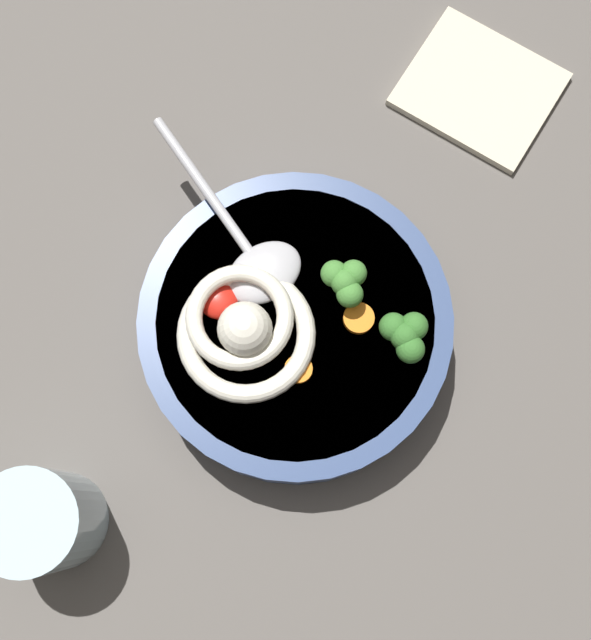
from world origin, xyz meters
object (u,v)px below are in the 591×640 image
(soup_bowl, at_px, (296,328))
(noodle_pile, at_px, (242,326))
(folded_napkin, at_px, (479,89))
(soup_spoon, at_px, (254,258))
(drinking_glass, at_px, (43,521))

(soup_bowl, xyz_separation_m, noodle_pile, (0.02, 0.03, 0.04))
(soup_bowl, bearing_deg, folded_napkin, -82.12)
(noodle_pile, bearing_deg, soup_spoon, -54.54)
(drinking_glass, bearing_deg, soup_bowl, -97.28)
(soup_bowl, distance_m, folded_napkin, 0.27)
(noodle_pile, relative_size, drinking_glass, 1.24)
(drinking_glass, distance_m, folded_napkin, 0.50)
(soup_bowl, distance_m, drinking_glass, 0.23)
(soup_spoon, bearing_deg, noodle_pile, 137.13)
(soup_spoon, distance_m, drinking_glass, 0.25)
(noodle_pile, xyz_separation_m, drinking_glass, (0.01, 0.20, -0.03))
(soup_bowl, height_order, drinking_glass, drinking_glass)
(soup_spoon, bearing_deg, drinking_glass, 107.48)
(drinking_glass, bearing_deg, soup_spoon, -84.19)
(soup_spoon, xyz_separation_m, drinking_glass, (-0.02, 0.24, -0.02))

